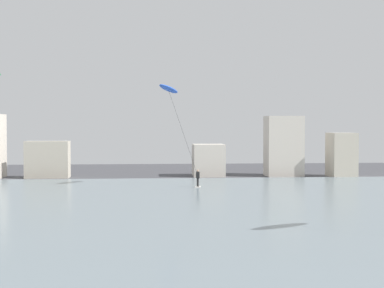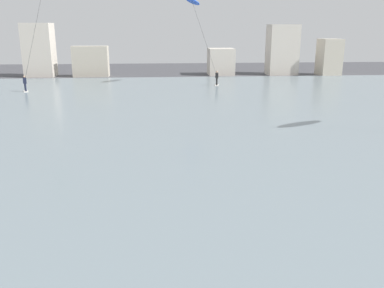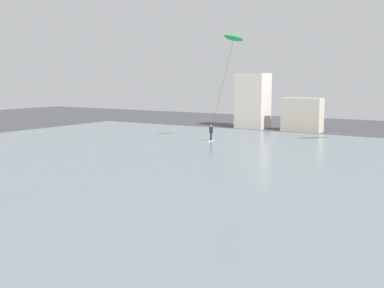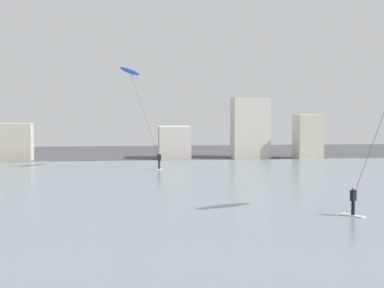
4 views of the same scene
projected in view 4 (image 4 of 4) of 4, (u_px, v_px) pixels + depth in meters
water_bay at (120, 201)px, 37.03m from camera, size 84.00×52.00×0.10m
far_shore_buildings at (132, 133)px, 65.35m from camera, size 43.70×5.37×7.16m
kitesurfer_blue at (133, 79)px, 55.03m from camera, size 4.29×4.19×9.78m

